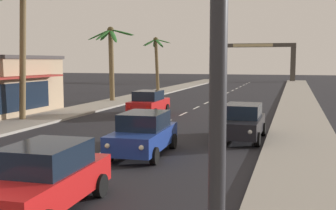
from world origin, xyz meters
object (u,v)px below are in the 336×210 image
sedan_oncoming_far (149,103)px  palm_left_third (111,51)px  sedan_third_in_queue (144,133)px  palm_left_second (23,22)px  sedan_parked_nearest_kerb (242,122)px  palm_left_farthest (156,55)px  town_gateway_arch (253,57)px  sedan_lead_at_stop_bar (44,178)px

sedan_oncoming_far → palm_left_third: (-6.30, 7.84, 3.71)m
sedan_oncoming_far → sedan_third_in_queue: bearing=-71.6°
palm_left_second → palm_left_third: palm_left_second is taller
sedan_parked_nearest_kerb → sedan_oncoming_far: bearing=134.7°
palm_left_farthest → sedan_parked_nearest_kerb: bearing=-64.2°
sedan_parked_nearest_kerb → palm_left_farthest: (-13.51, 28.00, 3.59)m
sedan_oncoming_far → town_gateway_arch: 51.28m
sedan_third_in_queue → sedan_parked_nearest_kerb: 5.46m
sedan_oncoming_far → sedan_parked_nearest_kerb: same height
sedan_lead_at_stop_bar → palm_left_third: bearing=111.0°
sedan_oncoming_far → town_gateway_arch: size_ratio=0.30×
sedan_third_in_queue → palm_left_second: bearing=146.9°
palm_left_third → town_gateway_arch: size_ratio=0.45×
palm_left_farthest → town_gateway_arch: size_ratio=0.43×
palm_left_third → palm_left_second: bearing=-89.5°
sedan_third_in_queue → palm_left_third: (-10.14, 19.42, 3.71)m
palm_left_farthest → town_gateway_arch: town_gateway_arch is taller
palm_left_third → palm_left_farthest: 12.88m
sedan_parked_nearest_kerb → palm_left_third: size_ratio=0.66×
palm_left_farthest → sedan_third_in_queue: bearing=-72.5°
sedan_parked_nearest_kerb → palm_left_farthest: size_ratio=0.69×
palm_left_second → palm_left_farthest: bearing=90.3°
sedan_parked_nearest_kerb → palm_left_farthest: bearing=115.8°
palm_left_third → town_gateway_arch: (8.40, 43.27, -0.11)m
sedan_lead_at_stop_bar → sedan_parked_nearest_kerb: size_ratio=1.01×
palm_left_third → sedan_third_in_queue: bearing=-62.4°
sedan_lead_at_stop_bar → sedan_oncoming_far: same height
sedan_oncoming_far → palm_left_third: bearing=128.8°
palm_left_second → palm_left_third: size_ratio=1.31×
sedan_lead_at_stop_bar → palm_left_second: palm_left_second is taller
sedan_third_in_queue → palm_left_farthest: palm_left_farthest is taller
sedan_lead_at_stop_bar → sedan_third_in_queue: size_ratio=1.00×
sedan_third_in_queue → sedan_oncoming_far: 12.21m
palm_left_farthest → town_gateway_arch: 31.53m
sedan_lead_at_stop_bar → sedan_parked_nearest_kerb: same height
sedan_lead_at_stop_bar → palm_left_farthest: 40.38m
sedan_lead_at_stop_bar → sedan_oncoming_far: size_ratio=1.01×
sedan_third_in_queue → palm_left_third: bearing=117.6°
sedan_parked_nearest_kerb → palm_left_third: (-13.50, 15.11, 3.71)m
palm_left_second → palm_left_third: (-0.11, 12.89, -1.47)m
palm_left_farthest → town_gateway_arch: (8.42, 30.39, 0.01)m
sedan_oncoming_far → palm_left_second: palm_left_second is taller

